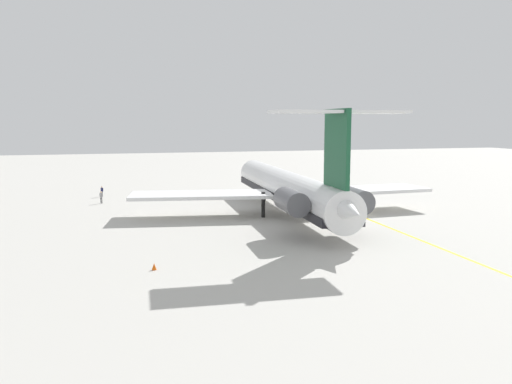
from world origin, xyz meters
TOP-DOWN VIEW (x-y plane):
  - ground at (0.00, 0.00)m, footprint 284.41×284.41m
  - main_jetliner at (2.12, 7.09)m, footprint 44.27×39.27m
  - ground_crew_near_nose at (26.13, 29.64)m, footprint 0.27×0.39m
  - ground_crew_near_tail at (19.22, 29.70)m, footprint 0.29×0.45m
  - safety_cone_nose at (-17.33, 25.43)m, footprint 0.40×0.40m
  - taxiway_centreline at (3.36, -1.64)m, footprint 94.51×3.81m

SIDE VIEW (x-z plane):
  - ground at x=0.00m, z-range 0.00..0.00m
  - taxiway_centreline at x=3.36m, z-range 0.00..0.01m
  - safety_cone_nose at x=-17.33m, z-range 0.00..0.55m
  - ground_crew_near_nose at x=26.13m, z-range 0.23..1.91m
  - ground_crew_near_tail at x=19.22m, z-range 0.24..2.03m
  - main_jetliner at x=2.12m, z-range -2.93..9.96m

